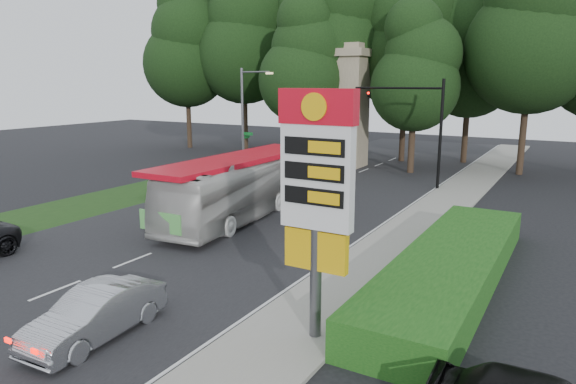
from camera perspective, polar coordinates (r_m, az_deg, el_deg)
The scene contains 20 objects.
ground at distance 19.29m, azimuth -25.63°, elevation -10.41°, with size 120.00×120.00×0.00m, color black.
road_surface at distance 27.37m, azimuth -4.59°, elevation -2.70°, with size 14.00×80.00×0.02m, color black.
sidewalk_right at distance 23.74m, azimuth 12.62°, elevation -5.17°, with size 3.00×80.00×0.12m, color gray.
grass_verge_left at distance 37.73m, azimuth -11.31°, elevation 1.23°, with size 5.00×50.00×0.02m, color #193814.
hedge at distance 19.18m, azimuth 17.63°, elevation -7.96°, with size 3.00×14.00×1.20m, color #164A13.
gas_station_pylon at distance 13.37m, azimuth 3.22°, elevation 1.09°, with size 2.10×0.45×6.85m.
traffic_signal_mast at distance 35.09m, azimuth 14.58°, elevation 7.95°, with size 6.10×0.35×7.20m.
streetlight_signs at distance 38.75m, azimuth -4.80°, elevation 8.31°, with size 2.75×0.98×8.00m.
monument at distance 43.29m, azimuth 6.88°, elevation 9.55°, with size 3.00×3.00×10.05m.
tree_far_west at distance 56.71m, azimuth -11.28°, elevation 15.65°, with size 8.96×8.96×17.60m.
tree_west_mid at distance 54.68m, azimuth -4.92°, elevation 17.02°, with size 9.80×9.80×19.25m.
tree_west_near at distance 53.12m, azimuth 1.91°, elevation 15.40°, with size 8.40×8.40×16.50m.
tree_center_left at distance 47.48m, azimuth 5.12°, elevation 18.17°, with size 10.08×10.08×19.80m.
tree_center_right at distance 47.06m, azimuth 13.10°, elevation 16.74°, with size 9.24×9.24×18.15m.
tree_east_near at distance 47.67m, azimuth 19.70°, elevation 14.69°, with size 8.12×8.12×15.95m.
tree_east_mid at distance 43.13m, azimuth 25.64°, elevation 16.80°, with size 9.52×9.52×18.70m.
tree_monument_left at distance 44.13m, azimuth 1.54°, elevation 14.32°, with size 7.28×7.28×14.30m.
tree_monument_right at distance 40.91m, azimuth 13.98°, elevation 13.21°, with size 6.72×6.72×13.20m.
transit_bus at distance 26.67m, azimuth -5.56°, elevation 0.45°, with size 2.73×11.65×3.25m, color beige.
sedan_silver at distance 15.57m, azimuth -20.58°, elevation -12.54°, with size 1.50×4.31×1.42m, color #AAABB1.
Camera 1 is at (15.12, -9.71, 7.01)m, focal length 32.00 mm.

